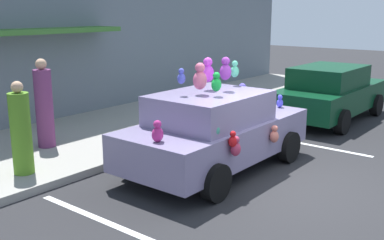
{
  "coord_description": "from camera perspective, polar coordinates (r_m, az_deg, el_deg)",
  "views": [
    {
      "loc": [
        -7.12,
        -3.61,
        3.05
      ],
      "look_at": [
        -0.1,
        2.0,
        0.9
      ],
      "focal_mm": 43.01,
      "sensor_mm": 36.0,
      "label": 1
    }
  ],
  "objects": [
    {
      "name": "ground_plane",
      "position": [
        8.54,
        11.07,
        -7.72
      ],
      "size": [
        60.0,
        60.0,
        0.0
      ],
      "primitive_type": "plane",
      "color": "#262628"
    },
    {
      "name": "sidewalk",
      "position": [
        11.56,
        -11.39,
        -1.73
      ],
      "size": [
        24.0,
        4.0,
        0.15
      ],
      "primitive_type": "cube",
      "color": "gray",
      "rests_on": "ground"
    },
    {
      "name": "storefront_building",
      "position": [
        12.9,
        -18.39,
        13.43
      ],
      "size": [
        24.0,
        1.25,
        6.4
      ],
      "color": "slate",
      "rests_on": "ground"
    },
    {
      "name": "parking_stripe_front",
      "position": [
        11.18,
        12.76,
        -2.7
      ],
      "size": [
        0.12,
        3.6,
        0.01
      ],
      "primitive_type": "cube",
      "color": "silver",
      "rests_on": "ground"
    },
    {
      "name": "parking_stripe_rear",
      "position": [
        6.87,
        -9.0,
        -13.04
      ],
      "size": [
        0.12,
        3.6,
        0.01
      ],
      "primitive_type": "cube",
      "color": "silver",
      "rests_on": "ground"
    },
    {
      "name": "plush_covered_car",
      "position": [
        8.87,
        2.84,
        -1.19
      ],
      "size": [
        4.14,
        2.11,
        2.2
      ],
      "color": "gray",
      "rests_on": "ground"
    },
    {
      "name": "parked_sedan_behind",
      "position": [
        13.55,
        16.77,
        3.28
      ],
      "size": [
        4.35,
        1.98,
        1.54
      ],
      "color": "#0A381E",
      "rests_on": "ground"
    },
    {
      "name": "teddy_bear_on_sidewalk",
      "position": [
        11.38,
        -2.0,
        0.42
      ],
      "size": [
        0.38,
        0.32,
        0.73
      ],
      "color": "#9E723D",
      "rests_on": "sidewalk"
    },
    {
      "name": "pedestrian_walking_past",
      "position": [
        8.79,
        -20.44,
        -1.37
      ],
      "size": [
        0.37,
        0.37,
        1.7
      ],
      "color": "#4E8222",
      "rests_on": "sidewalk"
    },
    {
      "name": "pedestrian_by_lamp",
      "position": [
        10.35,
        -17.86,
        1.61
      ],
      "size": [
        0.37,
        0.37,
        1.92
      ],
      "color": "#69305E",
      "rests_on": "sidewalk"
    }
  ]
}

